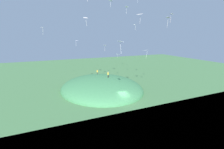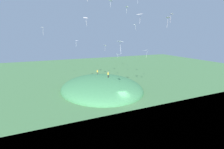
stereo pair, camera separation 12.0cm
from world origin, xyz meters
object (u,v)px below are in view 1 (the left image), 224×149
person_walking_path (108,74)px  kite_8 (120,42)px  kite_12 (146,51)px  person_on_hilltop (97,71)px  kite_5 (86,18)px  kite_4 (118,54)px  kite_9 (127,7)px  kite_1 (140,15)px  kite_0 (168,18)px  kite_15 (105,46)px  kite_14 (110,1)px  kite_2 (42,28)px  kite_10 (77,41)px  kite_3 (172,15)px  kite_6 (135,25)px

person_walking_path → kite_8: 21.83m
kite_12 → person_on_hilltop: bearing=34.5°
kite_5 → kite_12: kite_5 is taller
kite_4 → kite_9: (0.78, -3.40, 14.66)m
kite_5 → kite_8: size_ratio=1.04×
kite_1 → person_walking_path: bearing=-4.2°
kite_9 → kite_12: size_ratio=0.95×
kite_0 → kite_4: (22.64, -0.60, -9.02)m
person_on_hilltop → kite_15: bearing=98.7°
kite_0 → kite_14: bearing=27.1°
kite_2 → kite_10: kite_2 is taller
kite_3 → kite_9: size_ratio=0.84×
kite_0 → kite_15: kite_0 is taller
kite_12 → kite_9: bearing=-1.3°
kite_2 → kite_3: 32.69m
kite_4 → kite_5: (-5.52, 11.71, 10.16)m
kite_3 → kite_10: kite_3 is taller
kite_8 → person_on_hilltop: bearing=-9.4°
kite_3 → kite_12: (9.55, -0.87, -8.06)m
kite_0 → kite_5: bearing=33.0°
kite_2 → kite_12: kite_2 is taller
person_on_hilltop → kite_2: kite_2 is taller
kite_9 → kite_10: (-4.31, 17.19, -10.13)m
kite_3 → kite_14: (10.13, 9.20, 3.71)m
kite_1 → kite_15: kite_1 is taller
kite_6 → kite_10: kite_6 is taller
kite_5 → kite_9: kite_9 is taller
kite_1 → person_on_hilltop: bearing=-0.3°
kite_5 → kite_12: (-5.34, -14.85, -8.18)m
kite_0 → kite_12: 14.22m
person_on_hilltop → kite_8: size_ratio=0.71×
kite_1 → kite_5: size_ratio=0.72×
kite_8 → person_walking_path: bearing=-16.1°
person_walking_path → person_on_hilltop: person_walking_path is taller
person_on_hilltop → kite_10: (-6.20, 7.61, 10.18)m
kite_3 → kite_14: 14.18m
kite_1 → kite_3: size_ratio=0.92×
kite_8 → kite_14: bearing=-15.7°
person_walking_path → kite_0: size_ratio=0.93×
kite_0 → kite_9: bearing=-9.7°
kite_5 → kite_8: 17.78m
kite_3 → kite_8: size_ratio=0.81×
kite_4 → kite_14: 18.51m
kite_8 → kite_1: bearing=-82.6°
person_walking_path → kite_5: size_ratio=0.76×
kite_2 → person_on_hilltop: bearing=-86.1°
kite_3 → kite_6: bearing=2.3°
kite_1 → kite_3: kite_3 is taller
kite_0 → kite_8: (0.21, 9.73, -4.19)m
kite_2 → kite_5: (-7.13, -10.09, 2.32)m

